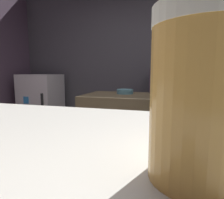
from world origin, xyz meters
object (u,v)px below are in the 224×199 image
object	(u,v)px
bartender	(183,98)
bottle_soy	(199,62)
mixing_bowl	(125,92)
bottle_hot_sauce	(175,62)
pint_glass_near	(201,97)
mini_fridge	(42,106)
chefs_knife	(213,98)
bottle_vinegar	(202,63)

from	to	relation	value
bartender	bottle_soy	size ratio (longest dim) A/B	6.45
mixing_bowl	bartender	bearing A→B (deg)	-43.86
bartender	bottle_hot_sauce	distance (m)	1.62
pint_glass_near	bottle_hot_sauce	world-z (taller)	bottle_hot_sauce
bartender	mini_fridge	bearing A→B (deg)	56.58
chefs_knife	bartender	bearing A→B (deg)	-107.56
mixing_bowl	bottle_vinegar	size ratio (longest dim) A/B	0.84
bartender	mixing_bowl	xyz separation A→B (m)	(-0.56, 0.53, -0.02)
pint_glass_near	bartender	bearing A→B (deg)	86.31
chefs_knife	pint_glass_near	bearing A→B (deg)	-84.78
chefs_knife	pint_glass_near	world-z (taller)	pint_glass_near
pint_glass_near	bottle_vinegar	world-z (taller)	bottle_vinegar
mixing_bowl	bottle_soy	bearing A→B (deg)	52.28
mini_fridge	mixing_bowl	xyz separation A→B (m)	(1.73, -0.94, 0.39)
bottle_vinegar	bottle_hot_sauce	xyz separation A→B (m)	(-0.37, 0.03, 0.02)
mini_fridge	bottle_vinegar	bearing A→B (deg)	1.76
bottle_vinegar	bottle_hot_sauce	bearing A→B (deg)	175.78
bartender	bottle_vinegar	world-z (taller)	bartender
bartender	mixing_bowl	bearing A→B (deg)	45.42
bottle_vinegar	mixing_bowl	bearing A→B (deg)	-131.31
mixing_bowl	chefs_knife	xyz separation A→B (m)	(0.83, -0.13, -0.02)
chefs_knife	bottle_hot_sauce	xyz separation A→B (m)	(-0.31, 1.17, 0.38)
chefs_knife	bottle_hot_sauce	size ratio (longest dim) A/B	0.93
bartender	bottle_hot_sauce	xyz separation A→B (m)	(-0.03, 1.58, 0.34)
mini_fridge	bottle_soy	bearing A→B (deg)	4.20
pint_glass_near	bottle_hot_sauce	distance (m)	2.93
mini_fridge	chefs_knife	xyz separation A→B (m)	(2.57, -1.06, 0.37)
chefs_knife	bottle_vinegar	world-z (taller)	bottle_vinegar
mixing_bowl	chefs_knife	world-z (taller)	mixing_bowl
mini_fridge	bottle_hot_sauce	size ratio (longest dim) A/B	4.35
bottle_soy	mini_fridge	bearing A→B (deg)	-175.80
mixing_bowl	pint_glass_near	size ratio (longest dim) A/B	1.25
mixing_bowl	bottle_hot_sauce	size ratio (longest dim) A/B	0.69
mixing_bowl	pint_glass_near	bearing A→B (deg)	-76.01
mixing_bowl	bottle_hot_sauce	world-z (taller)	bottle_hot_sauce
bottle_soy	bottle_hot_sauce	distance (m)	0.36
bottle_hot_sauce	pint_glass_near	bearing A→B (deg)	-91.14
mini_fridge	chefs_knife	bearing A→B (deg)	-22.50
chefs_knife	bottle_soy	world-z (taller)	bottle_soy
mini_fridge	bottle_hot_sauce	bearing A→B (deg)	2.74
mini_fridge	bottle_soy	distance (m)	2.72
bartender	chefs_knife	size ratio (longest dim) A/B	6.99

